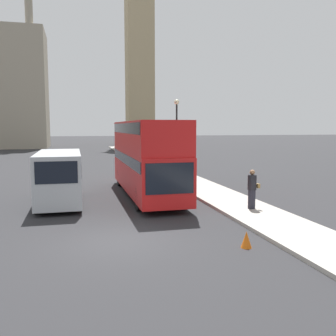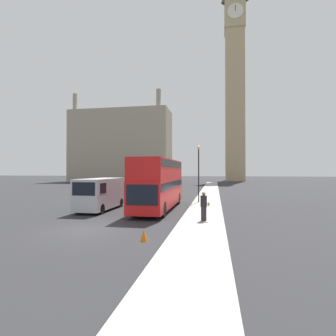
# 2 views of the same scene
# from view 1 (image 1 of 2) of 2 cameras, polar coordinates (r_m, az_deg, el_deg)

# --- Properties ---
(ground_plane) EXTENTS (300.00, 300.00, 0.00)m
(ground_plane) POSITION_cam_1_polar(r_m,az_deg,el_deg) (13.40, -7.39, -10.90)
(ground_plane) COLOR #28282B
(sidewalk_strip) EXTENTS (2.79, 120.00, 0.15)m
(sidewalk_strip) POSITION_cam_1_polar(r_m,az_deg,el_deg) (15.44, 17.19, -8.53)
(sidewalk_strip) COLOR #ADA89E
(sidewalk_strip) RESTS_ON ground_plane
(red_double_decker_bus) EXTENTS (2.49, 10.95, 4.25)m
(red_double_decker_bus) POSITION_cam_1_polar(r_m,az_deg,el_deg) (21.41, -3.35, 2.09)
(red_double_decker_bus) COLOR red
(red_double_decker_bus) RESTS_ON ground_plane
(white_van) EXTENTS (2.15, 6.01, 2.66)m
(white_van) POSITION_cam_1_polar(r_m,az_deg,el_deg) (19.81, -16.24, -1.27)
(white_van) COLOR #B2B7BC
(white_van) RESTS_ON ground_plane
(pedestrian) EXTENTS (0.57, 0.41, 1.82)m
(pedestrian) POSITION_cam_1_polar(r_m,az_deg,el_deg) (17.85, 12.69, -3.17)
(pedestrian) COLOR #23232D
(pedestrian) RESTS_ON sidewalk_strip
(street_lamp) EXTENTS (0.36, 0.36, 5.71)m
(street_lamp) POSITION_cam_1_polar(r_m,az_deg,el_deg) (26.53, 1.33, 6.19)
(street_lamp) COLOR black
(street_lamp) RESTS_ON sidewalk_strip
(traffic_cone) EXTENTS (0.36, 0.36, 0.55)m
(traffic_cone) POSITION_cam_1_polar(r_m,az_deg,el_deg) (12.72, 11.85, -10.63)
(traffic_cone) COLOR orange
(traffic_cone) RESTS_ON ground_plane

